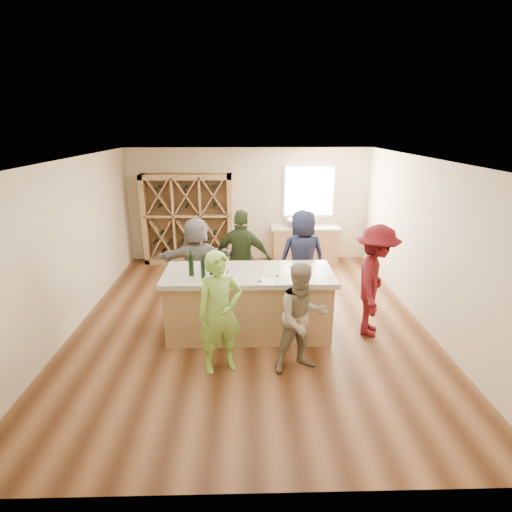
{
  "coord_description": "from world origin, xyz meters",
  "views": [
    {
      "loc": [
        -0.06,
        -6.38,
        3.34
      ],
      "look_at": [
        0.1,
        0.2,
        1.15
      ],
      "focal_mm": 28.0,
      "sensor_mm": 36.0,
      "label": 1
    }
  ],
  "objects_px": {
    "person_server": "(375,281)",
    "person_far_right": "(302,257)",
    "person_near_left": "(220,313)",
    "person_far_left": "(197,261)",
    "wine_rack": "(188,219)",
    "tasting_counter_base": "(249,305)",
    "sink": "(297,223)",
    "person_far_mid": "(242,259)",
    "wine_bottle_b": "(203,270)",
    "person_near_right": "(302,318)",
    "wine_bottle_a": "(191,266)",
    "wine_bottle_d": "(223,269)",
    "wine_bottle_c": "(211,265)"
  },
  "relations": [
    {
      "from": "person_server",
      "to": "person_far_right",
      "type": "height_order",
      "value": "person_server"
    },
    {
      "from": "person_near_left",
      "to": "person_server",
      "type": "relative_size",
      "value": 0.95
    },
    {
      "from": "person_far_left",
      "to": "wine_rack",
      "type": "bearing_deg",
      "value": -84.98
    },
    {
      "from": "tasting_counter_base",
      "to": "person_server",
      "type": "distance_m",
      "value": 2.08
    },
    {
      "from": "person_server",
      "to": "sink",
      "type": "bearing_deg",
      "value": 33.71
    },
    {
      "from": "person_near_left",
      "to": "person_far_left",
      "type": "bearing_deg",
      "value": 84.6
    },
    {
      "from": "wine_rack",
      "to": "person_near_left",
      "type": "bearing_deg",
      "value": -77.27
    },
    {
      "from": "person_far_mid",
      "to": "person_far_right",
      "type": "distance_m",
      "value": 1.15
    },
    {
      "from": "person_server",
      "to": "person_far_mid",
      "type": "height_order",
      "value": "person_far_mid"
    },
    {
      "from": "wine_rack",
      "to": "sink",
      "type": "xyz_separation_m",
      "value": [
        2.7,
        -0.07,
        -0.09
      ]
    },
    {
      "from": "wine_bottle_b",
      "to": "person_far_mid",
      "type": "bearing_deg",
      "value": 66.8
    },
    {
      "from": "sink",
      "to": "person_far_mid",
      "type": "xyz_separation_m",
      "value": [
        -1.34,
        -2.5,
        -0.08
      ]
    },
    {
      "from": "person_server",
      "to": "tasting_counter_base",
      "type": "bearing_deg",
      "value": 109.6
    },
    {
      "from": "wine_rack",
      "to": "person_near_right",
      "type": "relative_size",
      "value": 1.39
    },
    {
      "from": "person_near_left",
      "to": "wine_rack",
      "type": "bearing_deg",
      "value": 83.03
    },
    {
      "from": "tasting_counter_base",
      "to": "wine_bottle_a",
      "type": "xyz_separation_m",
      "value": [
        -0.89,
        -0.14,
        0.74
      ]
    },
    {
      "from": "wine_bottle_a",
      "to": "person_far_left",
      "type": "xyz_separation_m",
      "value": [
        -0.09,
        1.35,
        -0.39
      ]
    },
    {
      "from": "wine_bottle_d",
      "to": "person_server",
      "type": "relative_size",
      "value": 0.15
    },
    {
      "from": "sink",
      "to": "person_far_right",
      "type": "height_order",
      "value": "person_far_right"
    },
    {
      "from": "person_near_right",
      "to": "person_far_right",
      "type": "xyz_separation_m",
      "value": [
        0.3,
        2.28,
        0.12
      ]
    },
    {
      "from": "sink",
      "to": "wine_bottle_b",
      "type": "height_order",
      "value": "wine_bottle_b"
    },
    {
      "from": "person_far_left",
      "to": "sink",
      "type": "bearing_deg",
      "value": -139.08
    },
    {
      "from": "wine_bottle_a",
      "to": "person_near_right",
      "type": "bearing_deg",
      "value": -29.87
    },
    {
      "from": "wine_bottle_c",
      "to": "person_far_right",
      "type": "relative_size",
      "value": 0.17
    },
    {
      "from": "person_far_left",
      "to": "person_near_right",
      "type": "bearing_deg",
      "value": 120.53
    },
    {
      "from": "wine_bottle_a",
      "to": "wine_bottle_b",
      "type": "distance_m",
      "value": 0.23
    },
    {
      "from": "tasting_counter_base",
      "to": "person_far_right",
      "type": "distance_m",
      "value": 1.65
    },
    {
      "from": "wine_bottle_a",
      "to": "wine_bottle_c",
      "type": "distance_m",
      "value": 0.31
    },
    {
      "from": "wine_bottle_a",
      "to": "wine_bottle_d",
      "type": "height_order",
      "value": "wine_bottle_a"
    },
    {
      "from": "person_near_left",
      "to": "person_far_right",
      "type": "distance_m",
      "value": 2.68
    },
    {
      "from": "wine_bottle_a",
      "to": "person_near_left",
      "type": "bearing_deg",
      "value": -61.57
    },
    {
      "from": "sink",
      "to": "person_far_mid",
      "type": "relative_size",
      "value": 0.29
    },
    {
      "from": "wine_rack",
      "to": "wine_bottle_d",
      "type": "height_order",
      "value": "wine_rack"
    },
    {
      "from": "person_near_left",
      "to": "person_near_right",
      "type": "relative_size",
      "value": 1.11
    },
    {
      "from": "person_server",
      "to": "wine_rack",
      "type": "bearing_deg",
      "value": 64.54
    },
    {
      "from": "wine_bottle_a",
      "to": "person_near_left",
      "type": "distance_m",
      "value": 1.09
    },
    {
      "from": "person_near_left",
      "to": "person_far_left",
      "type": "relative_size",
      "value": 1.03
    },
    {
      "from": "person_near_left",
      "to": "person_near_right",
      "type": "bearing_deg",
      "value": -21.03
    },
    {
      "from": "wine_rack",
      "to": "person_near_right",
      "type": "xyz_separation_m",
      "value": [
        2.2,
        -4.74,
        -0.31
      ]
    },
    {
      "from": "person_far_right",
      "to": "person_near_left",
      "type": "bearing_deg",
      "value": 48.88
    },
    {
      "from": "wine_rack",
      "to": "tasting_counter_base",
      "type": "relative_size",
      "value": 0.85
    },
    {
      "from": "wine_rack",
      "to": "wine_bottle_d",
      "type": "relative_size",
      "value": 7.89
    },
    {
      "from": "person_far_mid",
      "to": "person_far_right",
      "type": "relative_size",
      "value": 1.01
    },
    {
      "from": "wine_rack",
      "to": "person_far_left",
      "type": "height_order",
      "value": "wine_rack"
    },
    {
      "from": "wine_bottle_a",
      "to": "person_far_right",
      "type": "height_order",
      "value": "person_far_right"
    },
    {
      "from": "wine_bottle_d",
      "to": "person_far_mid",
      "type": "xyz_separation_m",
      "value": [
        0.29,
        1.34,
        -0.29
      ]
    },
    {
      "from": "wine_bottle_c",
      "to": "person_near_left",
      "type": "xyz_separation_m",
      "value": [
        0.18,
        -0.93,
        -0.36
      ]
    },
    {
      "from": "wine_rack",
      "to": "person_near_right",
      "type": "bearing_deg",
      "value": -65.14
    },
    {
      "from": "person_near_right",
      "to": "sink",
      "type": "bearing_deg",
      "value": 67.11
    },
    {
      "from": "wine_bottle_d",
      "to": "person_far_right",
      "type": "bearing_deg",
      "value": 45.46
    }
  ]
}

